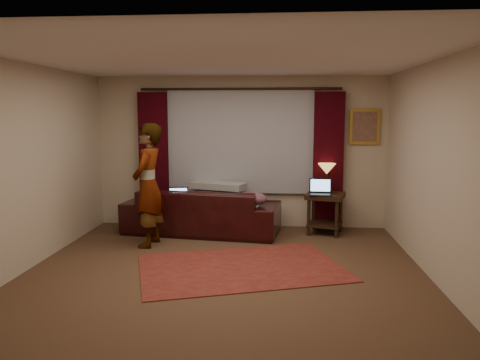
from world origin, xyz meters
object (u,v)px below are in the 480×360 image
object	(u,v)px
end_table	(325,213)
laptop_table	(321,187)
tiffany_lamp	(327,178)
sofa	(202,202)
person	(148,185)
laptop_sofa	(178,196)

from	to	relation	value
end_table	laptop_table	world-z (taller)	laptop_table
end_table	tiffany_lamp	size ratio (longest dim) A/B	1.41
sofa	end_table	xyz separation A→B (m)	(2.03, 0.10, -0.18)
laptop_table	person	bearing A→B (deg)	-160.07
person	laptop_sofa	bearing A→B (deg)	162.85
sofa	tiffany_lamp	size ratio (longest dim) A/B	5.31
end_table	laptop_table	size ratio (longest dim) A/B	1.73
end_table	laptop_table	bearing A→B (deg)	-122.32
sofa	person	bearing A→B (deg)	58.55
end_table	person	bearing A→B (deg)	-161.06
person	end_table	bearing A→B (deg)	112.74
laptop_table	person	size ratio (longest dim) A/B	0.21
laptop_table	laptop_sofa	bearing A→B (deg)	-175.86
laptop_sofa	sofa	bearing A→B (deg)	3.23
person	sofa	bearing A→B (deg)	144.98
sofa	person	size ratio (longest dim) A/B	1.38
tiffany_lamp	laptop_table	size ratio (longest dim) A/B	1.23
sofa	tiffany_lamp	bearing A→B (deg)	-165.57
laptop_sofa	laptop_table	distance (m)	2.32
end_table	laptop_table	xyz separation A→B (m)	(-0.10, -0.15, 0.47)
end_table	laptop_table	distance (m)	0.50
sofa	person	distance (m)	1.13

